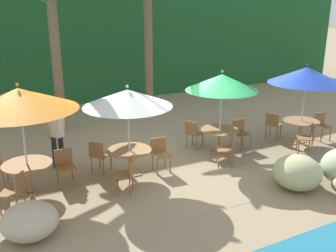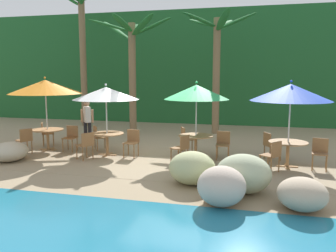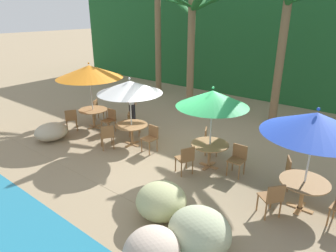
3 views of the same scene
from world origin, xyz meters
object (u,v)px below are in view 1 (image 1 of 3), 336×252
chair_white_seaward (160,152)px  chair_blue_seaward (321,124)px  umbrella_blue (306,75)px  umbrella_orange (19,99)px  palm_tree_second (53,22)px  chair_green_left (228,147)px  dining_table_green (220,134)px  umbrella_green (222,82)px  dining_table_blue (301,124)px  dining_table_orange (28,169)px  chair_green_seaward (241,132)px  chair_white_inland (99,154)px  palm_tree_third (148,22)px  chair_orange_seaward (65,164)px  chair_orange_inland (1,166)px  chair_orange_left (15,191)px  umbrella_white (128,98)px  chair_white_left (127,173)px  chair_blue_inland (273,124)px  waiter_in_white (56,132)px  chair_green_inland (193,132)px  dining_table_white (129,154)px  chair_blue_left (308,137)px

chair_white_seaward → chair_blue_seaward: same height
umbrella_blue → umbrella_orange: bearing=177.4°
palm_tree_second → chair_green_left: bearing=-56.5°
dining_table_green → chair_green_left: bearing=-109.3°
umbrella_green → dining_table_blue: bearing=-8.8°
dining_table_orange → chair_green_seaward: bearing=1.7°
dining_table_orange → umbrella_green: bearing=0.6°
palm_tree_second → umbrella_orange: bearing=-111.3°
chair_white_inland → palm_tree_third: (3.55, 4.67, 3.02)m
umbrella_green → chair_blue_seaward: (3.60, -0.46, -1.59)m
chair_blue_seaward → umbrella_blue: bearing=177.6°
dining_table_orange → chair_orange_seaward: size_ratio=1.26×
chair_white_inland → chair_orange_seaward: bearing=-163.9°
chair_orange_seaward → palm_tree_third: 7.31m
chair_orange_inland → chair_green_left: size_ratio=1.00×
chair_orange_left → umbrella_white: (2.71, 0.54, 1.53)m
chair_white_left → chair_green_seaward: size_ratio=1.00×
chair_white_seaward → chair_white_inland: same height
dining_table_orange → chair_white_inland: (1.76, 0.37, -0.10)m
dining_table_orange → umbrella_green: umbrella_green is taller
umbrella_white → chair_white_inland: umbrella_white is taller
chair_orange_left → umbrella_blue: bearing=2.8°
chair_blue_seaward → chair_blue_inland: bearing=150.3°
chair_white_inland → palm_tree_second: (-0.10, 3.90, 3.13)m
dining_table_orange → chair_white_left: bearing=-27.0°
umbrella_green → chair_green_left: 1.80m
dining_table_green → waiter_in_white: (-4.35, 1.17, 0.37)m
chair_white_inland → chair_green_inland: size_ratio=1.00×
umbrella_orange → chair_white_left: bearing=-27.0°
chair_white_left → chair_orange_seaward: bearing=135.6°
palm_tree_third → chair_white_seaward: bearing=-111.8°
umbrella_orange → umbrella_green: 5.26m
chair_white_seaward → umbrella_green: 2.60m
dining_table_white → chair_blue_seaward: 6.50m
dining_table_orange → chair_blue_seaward: chair_blue_seaward is taller
chair_white_inland → umbrella_white: bearing=-45.5°
umbrella_orange → chair_blue_seaward: (8.86, -0.40, -1.71)m
chair_green_inland → dining_table_blue: 3.40m
chair_orange_left → chair_blue_inland: size_ratio=1.00×
chair_orange_left → palm_tree_second: (2.01, 5.04, 3.13)m
chair_white_seaward → palm_tree_second: size_ratio=0.17×
umbrella_white → palm_tree_second: size_ratio=0.46×
dining_table_orange → chair_green_inland: chair_green_inland is taller
umbrella_green → palm_tree_third: (0.05, 4.98, 1.43)m
chair_white_inland → palm_tree_third: 6.60m
umbrella_blue → chair_blue_seaward: bearing=-2.4°
chair_white_seaward → umbrella_blue: 5.06m
chair_orange_left → umbrella_blue: umbrella_blue is taller
dining_table_white → chair_blue_left: (5.20, -0.85, -0.10)m
umbrella_blue → dining_table_blue: umbrella_blue is taller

